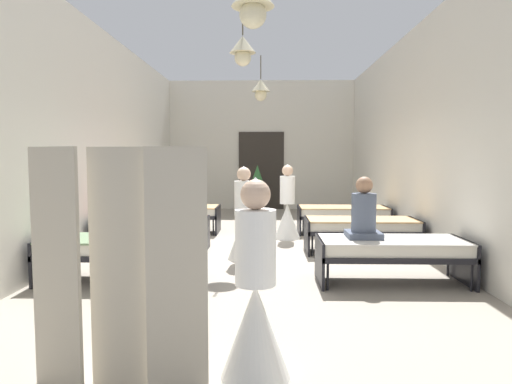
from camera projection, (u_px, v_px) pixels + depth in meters
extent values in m
cube|color=#9E9384|center=(256.00, 254.00, 7.81)|extent=(6.30, 13.39, 0.10)
cube|color=silver|center=(261.00, 145.00, 14.12)|extent=(6.10, 0.20, 3.98)
cube|color=silver|center=(84.00, 136.00, 7.72)|extent=(0.20, 12.79, 3.98)
cube|color=silver|center=(432.00, 135.00, 7.57)|extent=(0.20, 12.79, 3.98)
cube|color=#2D2823|center=(261.00, 171.00, 14.06)|extent=(1.40, 0.06, 2.40)
sphere|color=beige|center=(253.00, 15.00, 4.59)|extent=(0.28, 0.28, 0.28)
cylinder|color=brown|center=(243.00, 25.00, 7.51)|extent=(0.02, 0.02, 0.32)
cone|color=beige|center=(243.00, 44.00, 7.54)|extent=(0.44, 0.44, 0.28)
sphere|color=beige|center=(243.00, 58.00, 7.55)|extent=(0.28, 0.28, 0.28)
cylinder|color=brown|center=(261.00, 67.00, 10.49)|extent=(0.02, 0.02, 0.54)
cone|color=beige|center=(261.00, 85.00, 10.52)|extent=(0.44, 0.44, 0.28)
sphere|color=beige|center=(261.00, 95.00, 10.54)|extent=(0.28, 0.28, 0.28)
cylinder|color=black|center=(37.00, 275.00, 5.60)|extent=(0.03, 0.03, 0.34)
cylinder|color=black|center=(63.00, 261.00, 6.32)|extent=(0.03, 0.03, 0.34)
cylinder|color=black|center=(176.00, 276.00, 5.56)|extent=(0.03, 0.03, 0.34)
cylinder|color=black|center=(187.00, 262.00, 6.28)|extent=(0.03, 0.03, 0.34)
cube|color=black|center=(116.00, 253.00, 5.93)|extent=(1.90, 0.84, 0.07)
cube|color=black|center=(46.00, 259.00, 5.96)|extent=(0.04, 0.84, 0.57)
cube|color=black|center=(186.00, 260.00, 5.91)|extent=(0.04, 0.84, 0.57)
cube|color=silver|center=(116.00, 245.00, 5.92)|extent=(1.82, 0.78, 0.14)
cube|color=slate|center=(115.00, 239.00, 5.91)|extent=(1.86, 0.82, 0.02)
cylinder|color=black|center=(328.00, 277.00, 5.51)|extent=(0.03, 0.03, 0.34)
cylinder|color=black|center=(321.00, 263.00, 6.23)|extent=(0.03, 0.03, 0.34)
cylinder|color=black|center=(472.00, 278.00, 5.47)|extent=(0.03, 0.03, 0.34)
cylinder|color=black|center=(448.00, 264.00, 6.19)|extent=(0.03, 0.03, 0.34)
cube|color=black|center=(392.00, 254.00, 5.83)|extent=(1.90, 0.84, 0.07)
cube|color=black|center=(319.00, 260.00, 5.86)|extent=(0.04, 0.84, 0.57)
cube|color=black|center=(464.00, 261.00, 5.82)|extent=(0.04, 0.84, 0.57)
cube|color=silver|center=(392.00, 246.00, 5.83)|extent=(1.82, 0.78, 0.14)
cube|color=beige|center=(392.00, 240.00, 5.82)|extent=(1.86, 0.82, 0.02)
cylinder|color=black|center=(95.00, 245.00, 7.50)|extent=(0.03, 0.03, 0.34)
cylinder|color=black|center=(110.00, 237.00, 8.22)|extent=(0.03, 0.03, 0.34)
cylinder|color=black|center=(200.00, 245.00, 7.45)|extent=(0.03, 0.03, 0.34)
cylinder|color=black|center=(205.00, 238.00, 8.17)|extent=(0.03, 0.03, 0.34)
cube|color=black|center=(153.00, 229.00, 7.82)|extent=(1.90, 0.84, 0.07)
cube|color=black|center=(100.00, 234.00, 7.85)|extent=(0.04, 0.84, 0.57)
cube|color=black|center=(206.00, 235.00, 7.80)|extent=(0.04, 0.84, 0.57)
cube|color=silver|center=(152.00, 223.00, 7.81)|extent=(1.82, 0.78, 0.14)
cube|color=#8C4C47|center=(152.00, 219.00, 7.80)|extent=(1.86, 0.82, 0.02)
cylinder|color=black|center=(312.00, 246.00, 7.41)|extent=(0.03, 0.03, 0.34)
cylinder|color=black|center=(308.00, 238.00, 8.12)|extent=(0.03, 0.03, 0.34)
cylinder|color=black|center=(419.00, 246.00, 7.36)|extent=(0.03, 0.03, 0.34)
cylinder|color=black|center=(406.00, 239.00, 8.08)|extent=(0.03, 0.03, 0.34)
cube|color=black|center=(361.00, 230.00, 7.73)|extent=(1.90, 0.84, 0.07)
cube|color=black|center=(307.00, 235.00, 7.76)|extent=(0.04, 0.84, 0.57)
cube|color=black|center=(416.00, 236.00, 7.71)|extent=(0.04, 0.84, 0.57)
cube|color=silver|center=(361.00, 224.00, 7.72)|extent=(1.82, 0.78, 0.14)
cube|color=tan|center=(361.00, 219.00, 7.71)|extent=(1.86, 0.82, 0.02)
cylinder|color=black|center=(130.00, 227.00, 9.39)|extent=(0.03, 0.03, 0.34)
cylinder|color=black|center=(140.00, 222.00, 10.11)|extent=(0.03, 0.03, 0.34)
cylinder|color=black|center=(213.00, 227.00, 9.35)|extent=(0.03, 0.03, 0.34)
cylinder|color=black|center=(217.00, 222.00, 10.07)|extent=(0.03, 0.03, 0.34)
cube|color=black|center=(175.00, 215.00, 9.71)|extent=(1.90, 0.84, 0.07)
cube|color=black|center=(132.00, 219.00, 9.74)|extent=(0.04, 0.84, 0.57)
cube|color=black|center=(218.00, 219.00, 9.70)|extent=(0.04, 0.84, 0.57)
cube|color=silver|center=(175.00, 210.00, 9.70)|extent=(1.82, 0.78, 0.14)
cube|color=tan|center=(175.00, 207.00, 9.70)|extent=(1.86, 0.82, 0.02)
cylinder|color=black|center=(303.00, 228.00, 9.30)|extent=(0.03, 0.03, 0.34)
cylinder|color=black|center=(301.00, 223.00, 10.02)|extent=(0.03, 0.03, 0.34)
cylinder|color=black|center=(388.00, 228.00, 9.26)|extent=(0.03, 0.03, 0.34)
cylinder|color=black|center=(379.00, 223.00, 9.97)|extent=(0.03, 0.03, 0.34)
cube|color=black|center=(343.00, 216.00, 9.62)|extent=(1.90, 0.84, 0.07)
cube|color=black|center=(299.00, 220.00, 9.65)|extent=(0.04, 0.84, 0.57)
cube|color=black|center=(387.00, 220.00, 9.61)|extent=(0.04, 0.84, 0.57)
cube|color=silver|center=(343.00, 211.00, 9.61)|extent=(1.82, 0.78, 0.14)
cube|color=tan|center=(343.00, 207.00, 9.61)|extent=(1.86, 0.82, 0.02)
cone|color=white|center=(287.00, 221.00, 9.00)|extent=(0.52, 0.52, 0.70)
cylinder|color=white|center=(287.00, 190.00, 8.95)|extent=(0.30, 0.30, 0.55)
sphere|color=beige|center=(288.00, 171.00, 8.92)|extent=(0.22, 0.22, 0.22)
cone|color=white|center=(288.00, 167.00, 8.92)|extent=(0.18, 0.18, 0.10)
cone|color=white|center=(255.00, 331.00, 3.32)|extent=(0.52, 0.52, 0.70)
cylinder|color=white|center=(255.00, 247.00, 3.28)|extent=(0.30, 0.30, 0.55)
sphere|color=beige|center=(255.00, 194.00, 3.25)|extent=(0.22, 0.22, 0.22)
cone|color=white|center=(255.00, 184.00, 3.24)|extent=(0.18, 0.18, 0.10)
cone|color=white|center=(244.00, 237.00, 7.18)|extent=(0.52, 0.52, 0.70)
cylinder|color=white|center=(244.00, 198.00, 7.13)|extent=(0.30, 0.30, 0.55)
sphere|color=beige|center=(244.00, 174.00, 7.10)|extent=(0.22, 0.22, 0.22)
cone|color=white|center=(244.00, 169.00, 7.10)|extent=(0.18, 0.18, 0.10)
cylinder|color=#515B70|center=(364.00, 216.00, 5.90)|extent=(0.32, 0.32, 0.58)
cube|color=#515B70|center=(363.00, 234.00, 5.92)|extent=(0.44, 0.44, 0.08)
sphere|color=#A87A5B|center=(364.00, 185.00, 5.87)|extent=(0.22, 0.22, 0.22)
cylinder|color=gray|center=(190.00, 193.00, 9.57)|extent=(0.32, 0.32, 0.58)
cube|color=gray|center=(190.00, 205.00, 9.59)|extent=(0.44, 0.44, 0.08)
sphere|color=#A87A5B|center=(190.00, 174.00, 9.54)|extent=(0.22, 0.22, 0.22)
cylinder|color=brown|center=(257.00, 208.00, 12.69)|extent=(0.40, 0.40, 0.36)
cylinder|color=brown|center=(257.00, 199.00, 12.67)|extent=(0.06, 0.06, 0.20)
cone|color=#2D6633|center=(257.00, 180.00, 12.63)|extent=(0.58, 0.58, 0.85)
cube|color=#BCB29E|center=(56.00, 270.00, 3.12)|extent=(0.40, 0.18, 1.70)
cube|color=#BCB29E|center=(119.00, 268.00, 3.17)|extent=(0.42, 0.06, 1.70)
cube|color=#BCB29E|center=(177.00, 271.00, 3.10)|extent=(0.42, 0.12, 1.70)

